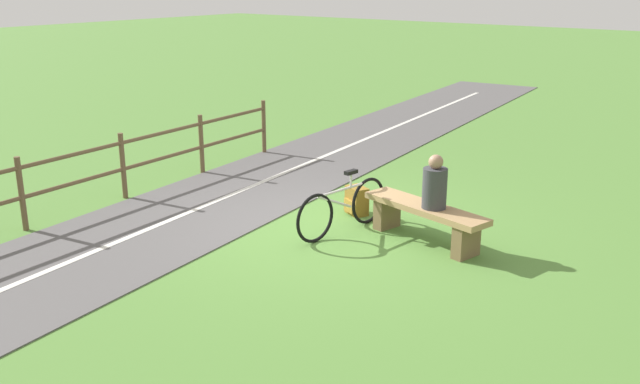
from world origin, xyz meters
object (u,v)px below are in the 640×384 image
at_px(person_seated, 435,185).
at_px(bicycle, 343,208).
at_px(backpack, 356,201).
at_px(bench, 425,216).

distance_m(person_seated, bicycle, 1.31).
xyz_separation_m(person_seated, bicycle, (1.18, 0.35, -0.45)).
bearing_deg(backpack, bench, 164.85).
bearing_deg(bench, bicycle, 32.41).
distance_m(bench, person_seated, 0.48).
xyz_separation_m(person_seated, backpack, (1.47, -0.39, -0.60)).
xyz_separation_m(bench, bicycle, (1.05, 0.38, 0.01)).
bearing_deg(backpack, person_seated, 165.09).
bearing_deg(bicycle, bench, 117.24).
bearing_deg(person_seated, bench, 0.00).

